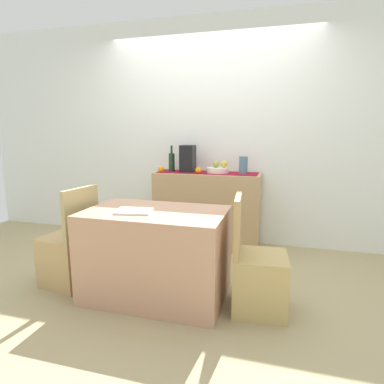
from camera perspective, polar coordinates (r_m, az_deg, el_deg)
ground_plane at (r=3.24m, az=-1.73°, el=-14.67°), size 6.40×6.40×0.02m
room_wall_rear at (r=4.07m, az=3.23°, el=10.31°), size 6.40×0.06×2.70m
sideboard_console at (r=3.92m, az=2.65°, el=-3.08°), size 1.24×0.42×0.89m
table_runner at (r=3.84m, az=2.71°, el=3.42°), size 1.17×0.32×0.01m
fruit_bowl at (r=3.81m, az=4.49°, el=3.84°), size 0.25×0.25×0.06m
apple_upper at (r=3.81m, az=4.19°, el=4.83°), size 0.07×0.07×0.07m
apple_rear at (r=3.88m, az=4.25°, el=4.92°), size 0.07×0.07×0.07m
apple_center at (r=3.81m, az=5.64°, el=4.88°), size 0.08×0.08×0.08m
wine_bottle at (r=3.95m, az=-3.57°, el=5.29°), size 0.07×0.07×0.31m
coffee_maker at (r=3.88m, az=-0.75°, el=5.84°), size 0.16×0.18×0.32m
ceramic_vase at (r=3.75m, az=8.96°, el=4.64°), size 0.10×0.10×0.20m
orange_loose_near_bowl at (r=3.88m, az=-5.41°, el=3.97°), size 0.07×0.07×0.07m
orange_loose_far at (r=3.75m, az=1.11°, el=3.79°), size 0.07×0.07×0.07m
dining_table at (r=2.77m, az=-6.30°, el=-10.70°), size 1.14×0.70×0.74m
open_book at (r=2.62m, az=-10.09°, el=-3.31°), size 0.31×0.26×0.02m
chair_near_window at (r=3.19m, az=-20.54°, el=-10.37°), size 0.46×0.46×0.90m
chair_by_corner at (r=2.63m, az=11.41°, el=-14.48°), size 0.43×0.43×0.90m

